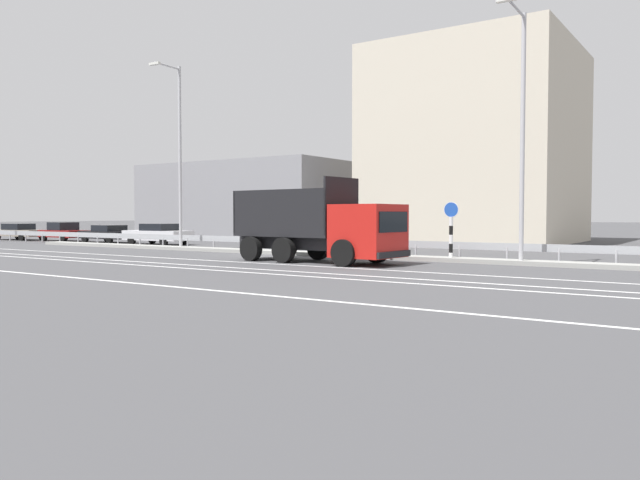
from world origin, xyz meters
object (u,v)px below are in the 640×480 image
(median_road_sign, at_px, (451,231))
(parked_car_1, at_px, (64,232))
(dump_truck, at_px, (334,232))
(parked_car_3, at_px, (158,234))
(street_lamp_2, at_px, (521,125))
(parked_car_0, at_px, (19,231))
(parked_car_2, at_px, (108,233))
(street_lamp_1, at_px, (178,150))

(median_road_sign, bearing_deg, parked_car_1, 173.96)
(dump_truck, distance_m, parked_car_3, 19.34)
(dump_truck, relative_size, street_lamp_2, 0.79)
(dump_truck, height_order, parked_car_0, dump_truck)
(dump_truck, bearing_deg, parked_car_2, -102.73)
(median_road_sign, distance_m, parked_car_2, 27.24)
(median_road_sign, xyz_separation_m, street_lamp_2, (2.95, -0.31, 4.14))
(street_lamp_2, relative_size, parked_car_2, 2.07)
(street_lamp_2, height_order, parked_car_0, street_lamp_2)
(parked_car_0, xyz_separation_m, parked_car_2, (10.06, 0.66, -0.01))
(street_lamp_1, relative_size, parked_car_2, 2.18)
(street_lamp_1, xyz_separation_m, street_lamp_2, (19.12, -0.31, -0.18))
(street_lamp_1, xyz_separation_m, parked_car_2, (-10.83, 3.53, -4.96))
(dump_truck, height_order, parked_car_2, dump_truck)
(dump_truck, xyz_separation_m, parked_car_3, (-18.09, 6.82, -0.54))
(dump_truck, distance_m, street_lamp_2, 8.41)
(street_lamp_2, relative_size, parked_car_0, 1.96)
(dump_truck, bearing_deg, parked_car_0, -96.81)
(parked_car_1, relative_size, parked_car_2, 0.90)
(median_road_sign, height_order, parked_car_2, median_road_sign)
(median_road_sign, distance_m, parked_car_3, 22.02)
(street_lamp_2, bearing_deg, dump_truck, -154.94)
(parked_car_0, relative_size, parked_car_1, 1.17)
(street_lamp_1, distance_m, parked_car_0, 21.66)
(parked_car_3, bearing_deg, parked_car_1, 87.87)
(parked_car_2, bearing_deg, parked_car_0, 96.52)
(parked_car_0, height_order, parked_car_2, parked_car_0)
(street_lamp_2, bearing_deg, parked_car_0, 175.46)
(street_lamp_1, height_order, parked_car_1, street_lamp_1)
(median_road_sign, xyz_separation_m, street_lamp_1, (-16.17, -0.00, 4.32))
(street_lamp_2, bearing_deg, median_road_sign, 173.97)
(parked_car_0, relative_size, parked_car_3, 1.04)
(street_lamp_2, bearing_deg, parked_car_1, 173.96)
(street_lamp_1, distance_m, parked_car_2, 12.43)
(street_lamp_2, xyz_separation_m, parked_car_1, (-34.97, 3.70, -4.72))
(street_lamp_1, bearing_deg, parked_car_2, 161.93)
(street_lamp_1, bearing_deg, parked_car_1, 167.93)
(dump_truck, height_order, parked_car_3, dump_truck)
(street_lamp_2, distance_m, parked_car_3, 25.42)
(parked_car_2, height_order, parked_car_3, parked_car_3)
(dump_truck, xyz_separation_m, street_lamp_1, (-12.50, 3.40, 4.36))
(street_lamp_1, height_order, parked_car_2, street_lamp_1)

